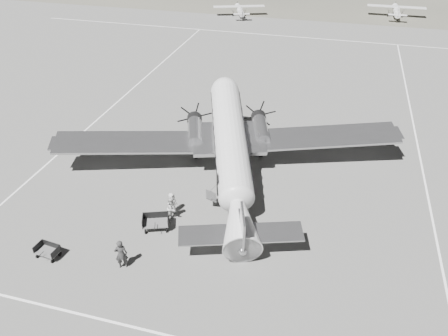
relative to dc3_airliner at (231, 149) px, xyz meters
The scene contains 12 objects.
ground 3.93m from the dc3_airliner, 15.07° to the right, with size 260.00×260.00×0.00m, color slate.
taxi_line_right 15.03m from the dc3_airliner, ahead, with size 0.15×80.00×0.01m, color white.
taxi_line_left 18.02m from the dc3_airliner, 148.71° to the left, with size 0.15×60.00×0.01m, color white.
taxi_line_horizon 39.44m from the dc3_airliner, 85.96° to the left, with size 90.00×0.15×0.01m, color white.
dc3_airliner is the anchor object (origin of this frame).
light_plane_left 50.34m from the dc3_airliner, 102.78° to the left, with size 9.03×7.33×1.87m, color silver, non-canonical shape.
light_plane_right 57.42m from the dc3_airliner, 74.65° to the left, with size 9.80×7.95×2.03m, color silver, non-canonical shape.
baggage_cart_near 8.19m from the dc3_airliner, 114.95° to the right, with size 1.82×1.29×1.03m, color #575757, non-canonical shape.
baggage_cart_far 14.53m from the dc3_airliner, 127.70° to the right, with size 1.51×1.06×0.85m, color #575757, non-canonical shape.
ground_crew 11.72m from the dc3_airliner, 109.74° to the right, with size 0.75×0.49×2.06m, color #2D2D2D.
ramp_agent 6.67m from the dc3_airliner, 114.23° to the right, with size 0.88×0.68×1.80m, color beige.
passenger 6.26m from the dc3_airliner, 118.95° to the right, with size 0.80×0.52×1.64m, color #B6B6B3.
Camera 1 is at (4.18, -26.82, 19.50)m, focal length 35.00 mm.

